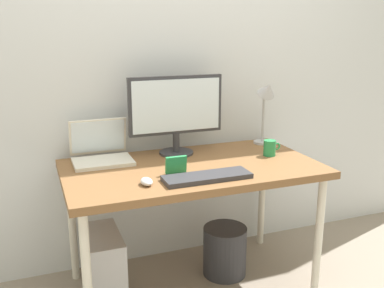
{
  "coord_description": "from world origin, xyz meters",
  "views": [
    {
      "loc": [
        -0.8,
        -2.13,
        1.47
      ],
      "look_at": [
        0.0,
        0.0,
        0.85
      ],
      "focal_mm": 41.3,
      "sensor_mm": 36.0,
      "label": 1
    }
  ],
  "objects_px": {
    "desk": "(192,176)",
    "photo_frame": "(176,165)",
    "desk_lamp": "(267,99)",
    "mouse": "(147,182)",
    "monitor": "(176,110)",
    "computer_tower": "(104,270)",
    "keyboard": "(207,177)",
    "wastebasket": "(225,251)",
    "laptop": "(101,151)",
    "coffee_mug": "(270,148)"
  },
  "relations": [
    {
      "from": "keyboard",
      "to": "photo_frame",
      "type": "distance_m",
      "value": 0.18
    },
    {
      "from": "monitor",
      "to": "laptop",
      "type": "height_order",
      "value": "monitor"
    },
    {
      "from": "desk",
      "to": "computer_tower",
      "type": "height_order",
      "value": "desk"
    },
    {
      "from": "mouse",
      "to": "computer_tower",
      "type": "distance_m",
      "value": 0.6
    },
    {
      "from": "mouse",
      "to": "photo_frame",
      "type": "xyz_separation_m",
      "value": [
        0.18,
        0.11,
        0.03
      ]
    },
    {
      "from": "photo_frame",
      "to": "wastebasket",
      "type": "height_order",
      "value": "photo_frame"
    },
    {
      "from": "computer_tower",
      "to": "wastebasket",
      "type": "distance_m",
      "value": 0.74
    },
    {
      "from": "desk_lamp",
      "to": "coffee_mug",
      "type": "distance_m",
      "value": 0.35
    },
    {
      "from": "laptop",
      "to": "photo_frame",
      "type": "distance_m",
      "value": 0.48
    },
    {
      "from": "mouse",
      "to": "photo_frame",
      "type": "relative_size",
      "value": 0.82
    },
    {
      "from": "coffee_mug",
      "to": "photo_frame",
      "type": "bearing_deg",
      "value": -169.36
    },
    {
      "from": "photo_frame",
      "to": "computer_tower",
      "type": "relative_size",
      "value": 0.26
    },
    {
      "from": "keyboard",
      "to": "photo_frame",
      "type": "bearing_deg",
      "value": 130.92
    },
    {
      "from": "laptop",
      "to": "desk_lamp",
      "type": "height_order",
      "value": "desk_lamp"
    },
    {
      "from": "mouse",
      "to": "coffee_mug",
      "type": "bearing_deg",
      "value": 15.51
    },
    {
      "from": "laptop",
      "to": "computer_tower",
      "type": "relative_size",
      "value": 0.76
    },
    {
      "from": "coffee_mug",
      "to": "photo_frame",
      "type": "height_order",
      "value": "photo_frame"
    },
    {
      "from": "mouse",
      "to": "laptop",
      "type": "bearing_deg",
      "value": 106.37
    },
    {
      "from": "coffee_mug",
      "to": "photo_frame",
      "type": "xyz_separation_m",
      "value": [
        -0.61,
        -0.12,
        0.0
      ]
    },
    {
      "from": "desk_lamp",
      "to": "laptop",
      "type": "bearing_deg",
      "value": 179.05
    },
    {
      "from": "monitor",
      "to": "keyboard",
      "type": "height_order",
      "value": "monitor"
    },
    {
      "from": "laptop",
      "to": "coffee_mug",
      "type": "relative_size",
      "value": 3.02
    },
    {
      "from": "computer_tower",
      "to": "coffee_mug",
      "type": "bearing_deg",
      "value": 2.07
    },
    {
      "from": "monitor",
      "to": "coffee_mug",
      "type": "distance_m",
      "value": 0.59
    },
    {
      "from": "coffee_mug",
      "to": "keyboard",
      "type": "bearing_deg",
      "value": -153.43
    },
    {
      "from": "mouse",
      "to": "desk",
      "type": "bearing_deg",
      "value": 33.7
    },
    {
      "from": "mouse",
      "to": "wastebasket",
      "type": "height_order",
      "value": "mouse"
    },
    {
      "from": "monitor",
      "to": "computer_tower",
      "type": "height_order",
      "value": "monitor"
    },
    {
      "from": "desk",
      "to": "monitor",
      "type": "bearing_deg",
      "value": 91.73
    },
    {
      "from": "monitor",
      "to": "computer_tower",
      "type": "xyz_separation_m",
      "value": [
        -0.5,
        -0.26,
        -0.78
      ]
    },
    {
      "from": "desk",
      "to": "laptop",
      "type": "distance_m",
      "value": 0.53
    },
    {
      "from": "coffee_mug",
      "to": "photo_frame",
      "type": "relative_size",
      "value": 0.96
    },
    {
      "from": "laptop",
      "to": "desk_lamp",
      "type": "relative_size",
      "value": 0.77
    },
    {
      "from": "mouse",
      "to": "computer_tower",
      "type": "relative_size",
      "value": 0.21
    },
    {
      "from": "photo_frame",
      "to": "laptop",
      "type": "bearing_deg",
      "value": 131.83
    },
    {
      "from": "monitor",
      "to": "computer_tower",
      "type": "bearing_deg",
      "value": -152.3
    },
    {
      "from": "monitor",
      "to": "desk_lamp",
      "type": "relative_size",
      "value": 1.33
    },
    {
      "from": "keyboard",
      "to": "computer_tower",
      "type": "bearing_deg",
      "value": 156.78
    },
    {
      "from": "laptop",
      "to": "wastebasket",
      "type": "xyz_separation_m",
      "value": [
        0.67,
        -0.21,
        -0.64
      ]
    },
    {
      "from": "monitor",
      "to": "mouse",
      "type": "height_order",
      "value": "monitor"
    },
    {
      "from": "desk",
      "to": "desk_lamp",
      "type": "height_order",
      "value": "desk_lamp"
    },
    {
      "from": "desk",
      "to": "wastebasket",
      "type": "relative_size",
      "value": 4.57
    },
    {
      "from": "desk",
      "to": "photo_frame",
      "type": "bearing_deg",
      "value": -141.32
    },
    {
      "from": "monitor",
      "to": "keyboard",
      "type": "relative_size",
      "value": 1.27
    },
    {
      "from": "monitor",
      "to": "coffee_mug",
      "type": "height_order",
      "value": "monitor"
    },
    {
      "from": "keyboard",
      "to": "computer_tower",
      "type": "relative_size",
      "value": 1.05
    },
    {
      "from": "keyboard",
      "to": "photo_frame",
      "type": "height_order",
      "value": "photo_frame"
    },
    {
      "from": "monitor",
      "to": "mouse",
      "type": "relative_size",
      "value": 6.19
    },
    {
      "from": "desk_lamp",
      "to": "computer_tower",
      "type": "relative_size",
      "value": 0.99
    },
    {
      "from": "keyboard",
      "to": "wastebasket",
      "type": "height_order",
      "value": "keyboard"
    }
  ]
}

